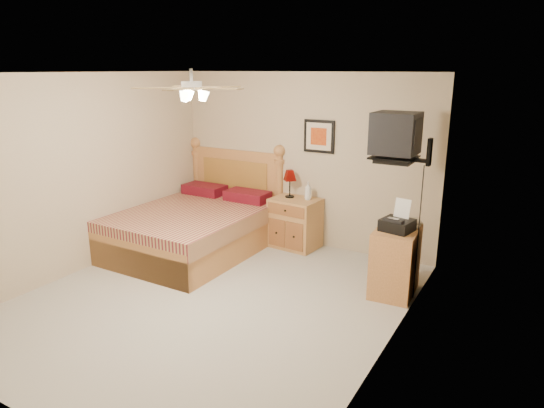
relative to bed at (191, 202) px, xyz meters
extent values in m
plane|color=#A8A398|center=(1.17, -1.12, -0.73)|extent=(4.50, 4.50, 0.00)
cube|color=white|center=(1.17, -1.12, 1.77)|extent=(4.00, 4.50, 0.04)
cube|color=#BDA98B|center=(1.17, 1.13, 0.52)|extent=(4.00, 0.04, 2.50)
cube|color=#BDA98B|center=(1.17, -3.37, 0.52)|extent=(4.00, 0.04, 2.50)
cube|color=#BDA98B|center=(-0.83, -1.12, 0.52)|extent=(0.04, 4.50, 2.50)
cube|color=#BDA98B|center=(3.17, -1.12, 0.52)|extent=(0.04, 4.50, 2.50)
cube|color=#AD6C43|center=(1.20, 0.88, -0.36)|extent=(0.71, 0.56, 0.73)
imported|color=silver|center=(1.37, 0.94, 0.13)|extent=(0.13, 0.13, 0.26)
cube|color=black|center=(1.44, 1.11, 0.89)|extent=(0.46, 0.04, 0.46)
cube|color=#9E6537|center=(2.90, 0.10, -0.34)|extent=(0.50, 0.69, 0.78)
imported|color=#BBAF95|center=(2.91, 0.31, 0.07)|extent=(0.23, 0.29, 0.03)
imported|color=gray|center=(2.92, 0.34, 0.09)|extent=(0.28, 0.31, 0.02)
camera|label=1|loc=(4.26, -5.12, 1.81)|focal=32.00mm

